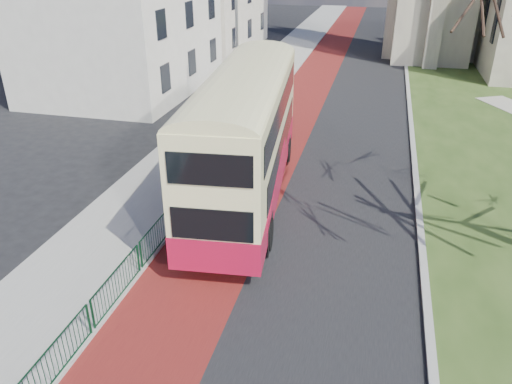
% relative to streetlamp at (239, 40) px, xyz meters
% --- Properties ---
extents(ground, '(160.00, 160.00, 0.00)m').
position_rel_streetlamp_xyz_m(ground, '(4.35, -18.00, -4.59)').
color(ground, black).
rests_on(ground, ground).
extents(road_carriageway, '(9.00, 120.00, 0.01)m').
position_rel_streetlamp_xyz_m(road_carriageway, '(5.85, 2.00, -4.59)').
color(road_carriageway, black).
rests_on(road_carriageway, ground).
extents(bus_lane, '(3.40, 120.00, 0.01)m').
position_rel_streetlamp_xyz_m(bus_lane, '(3.15, 2.00, -4.59)').
color(bus_lane, '#591414').
rests_on(bus_lane, ground).
extents(pavement_west, '(4.00, 120.00, 0.12)m').
position_rel_streetlamp_xyz_m(pavement_west, '(-0.65, 2.00, -4.53)').
color(pavement_west, gray).
rests_on(pavement_west, ground).
extents(kerb_west, '(0.25, 120.00, 0.13)m').
position_rel_streetlamp_xyz_m(kerb_west, '(1.35, 2.00, -4.53)').
color(kerb_west, '#999993').
rests_on(kerb_west, ground).
extents(kerb_east, '(0.25, 80.00, 0.13)m').
position_rel_streetlamp_xyz_m(kerb_east, '(10.45, 4.00, -4.53)').
color(kerb_east, '#999993').
rests_on(kerb_east, ground).
extents(pedestrian_railing, '(0.07, 24.00, 1.12)m').
position_rel_streetlamp_xyz_m(pedestrian_railing, '(1.40, -14.00, -4.04)').
color(pedestrian_railing, '#0C351C').
rests_on(pedestrian_railing, ground).
extents(streetlamp, '(2.13, 0.18, 8.00)m').
position_rel_streetlamp_xyz_m(streetlamp, '(0.00, 0.00, 0.00)').
color(streetlamp, gray).
rests_on(streetlamp, pavement_west).
extents(bus, '(4.21, 12.82, 5.26)m').
position_rel_streetlamp_xyz_m(bus, '(3.37, -11.08, -1.59)').
color(bus, '#A60F2E').
rests_on(bus, ground).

